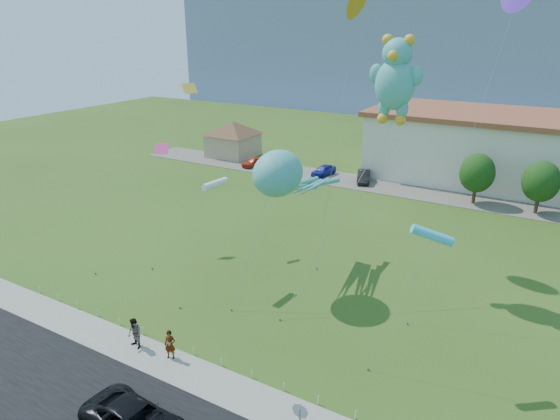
# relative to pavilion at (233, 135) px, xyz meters

# --- Properties ---
(ground) EXTENTS (160.00, 160.00, 0.00)m
(ground) POSITION_rel_pavilion_xyz_m (24.00, -38.00, -3.02)
(ground) COLOR #2F4E16
(ground) RESTS_ON ground
(sidewalk) EXTENTS (80.00, 2.50, 0.10)m
(sidewalk) POSITION_rel_pavilion_xyz_m (24.00, -40.75, -2.97)
(sidewalk) COLOR gray
(sidewalk) RESTS_ON ground
(parking_strip) EXTENTS (70.00, 6.00, 0.06)m
(parking_strip) POSITION_rel_pavilion_xyz_m (24.00, -3.00, -2.99)
(parking_strip) COLOR #59544C
(parking_strip) RESTS_ON ground
(hill_ridge) EXTENTS (160.00, 50.00, 25.00)m
(hill_ridge) POSITION_rel_pavilion_xyz_m (24.00, 82.00, 9.48)
(hill_ridge) COLOR slate
(hill_ridge) RESTS_ON ground
(pavilion) EXTENTS (9.20, 9.20, 5.00)m
(pavilion) POSITION_rel_pavilion_xyz_m (0.00, 0.00, 0.00)
(pavilion) COLOR tan
(pavilion) RESTS_ON ground
(stop_sign) EXTENTS (0.80, 0.07, 2.50)m
(stop_sign) POSITION_rel_pavilion_xyz_m (33.50, -42.21, -1.15)
(stop_sign) COLOR slate
(stop_sign) RESTS_ON ground
(rope_fence) EXTENTS (26.05, 0.05, 0.50)m
(rope_fence) POSITION_rel_pavilion_xyz_m (24.00, -39.30, -2.77)
(rope_fence) COLOR white
(rope_fence) RESTS_ON ground
(tree_near) EXTENTS (3.60, 3.60, 5.47)m
(tree_near) POSITION_rel_pavilion_xyz_m (34.00, -4.00, 0.36)
(tree_near) COLOR #3F2B19
(tree_near) RESTS_ON ground
(tree_mid) EXTENTS (3.60, 3.60, 5.47)m
(tree_mid) POSITION_rel_pavilion_xyz_m (40.00, -4.00, 0.36)
(tree_mid) COLOR #3F2B19
(tree_mid) RESTS_ON ground
(pedestrian_left) EXTENTS (0.75, 0.64, 1.76)m
(pedestrian_left) POSITION_rel_pavilion_xyz_m (24.18, -40.29, -2.05)
(pedestrian_left) COLOR gray
(pedestrian_left) RESTS_ON sidewalk
(pedestrian_right) EXTENTS (1.06, 0.90, 1.90)m
(pedestrian_right) POSITION_rel_pavilion_xyz_m (21.73, -40.58, -1.97)
(pedestrian_right) COLOR gray
(pedestrian_right) RESTS_ON sidewalk
(parked_car_red) EXTENTS (2.37, 3.86, 1.23)m
(parked_car_red) POSITION_rel_pavilion_xyz_m (5.77, -3.41, -2.35)
(parked_car_red) COLOR #B52F16
(parked_car_red) RESTS_ON parking_strip
(parked_car_silver) EXTENTS (2.24, 4.75, 1.50)m
(parked_car_silver) POSITION_rel_pavilion_xyz_m (9.45, -2.65, -2.21)
(parked_car_silver) COLOR silver
(parked_car_silver) RESTS_ON parking_strip
(parked_car_blue) EXTENTS (2.26, 4.09, 1.32)m
(parked_car_blue) POSITION_rel_pavilion_xyz_m (15.72, -2.62, -2.31)
(parked_car_blue) COLOR navy
(parked_car_blue) RESTS_ON parking_strip
(parked_car_black) EXTENTS (2.78, 4.43, 1.38)m
(parked_car_black) POSITION_rel_pavilion_xyz_m (21.06, -2.65, -2.27)
(parked_car_black) COLOR black
(parked_car_black) RESTS_ON parking_strip
(octopus_kite) EXTENTS (3.16, 10.85, 10.07)m
(octopus_kite) POSITION_rel_pavilion_xyz_m (25.04, -28.75, 4.87)
(octopus_kite) COLOR teal
(octopus_kite) RESTS_ON ground
(teddy_bear_kite) EXTENTS (5.25, 10.65, 17.34)m
(teddy_bear_kite) POSITION_rel_pavilion_xyz_m (30.91, -24.31, 11.57)
(teddy_bear_kite) COLOR teal
(teddy_bear_kite) RESTS_ON ground
(small_kite_pink) EXTENTS (1.32, 8.26, 8.79)m
(small_kite_pink) POSITION_rel_pavilion_xyz_m (12.72, -28.64, 4.43)
(small_kite_pink) COLOR #D72F7E
(small_kite_pink) RESTS_ON ground
(small_kite_cyan) EXTENTS (2.50, 3.01, 8.35)m
(small_kite_cyan) POSITION_rel_pavilion_xyz_m (36.42, -33.74, 4.83)
(small_kite_cyan) COLOR #31C5DD
(small_kite_cyan) RESTS_ON ground
(small_kite_orange) EXTENTS (1.80, 6.98, 20.28)m
(small_kite_orange) POSITION_rel_pavilion_xyz_m (26.15, -20.06, 16.05)
(small_kite_orange) COLOR orange
(small_kite_orange) RESTS_ON ground
(small_kite_yellow) EXTENTS (1.82, 7.77, 13.46)m
(small_kite_yellow) POSITION_rel_pavilion_xyz_m (14.34, -26.39, 8.38)
(small_kite_yellow) COLOR gold
(small_kite_yellow) RESTS_ON ground
(small_kite_white) EXTENTS (0.50, 5.84, 7.92)m
(small_kite_white) POSITION_rel_pavilion_xyz_m (20.83, -31.26, 4.41)
(small_kite_white) COLOR white
(small_kite_white) RESTS_ON ground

